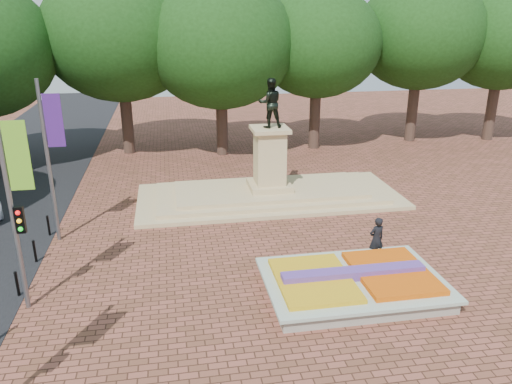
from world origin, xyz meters
TOP-DOWN VIEW (x-y plane):
  - ground at (0.00, 0.00)m, footprint 90.00×90.00m
  - flower_bed at (1.03, -2.00)m, footprint 6.30×4.30m
  - monument at (0.00, 8.00)m, footprint 14.00×6.00m
  - tree_row_back at (2.33, 18.00)m, footprint 44.80×8.80m
  - banner_poles at (-10.08, -1.31)m, footprint 0.88×11.17m
  - bollard_row at (-10.70, -1.50)m, footprint 0.12×13.12m
  - pedestrian at (2.77, 0.19)m, footprint 0.76×0.58m

SIDE VIEW (x-z plane):
  - ground at x=0.00m, z-range 0.00..0.00m
  - flower_bed at x=1.03m, z-range -0.08..0.83m
  - bollard_row at x=-10.70m, z-range 0.04..1.02m
  - monument at x=0.00m, z-range -2.32..4.09m
  - pedestrian at x=2.77m, z-range 0.00..1.86m
  - banner_poles at x=-10.08m, z-range 0.38..7.38m
  - tree_row_back at x=2.33m, z-range 1.46..11.89m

